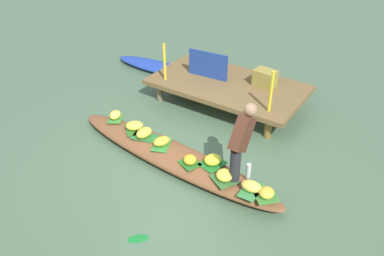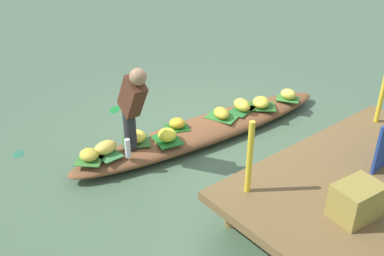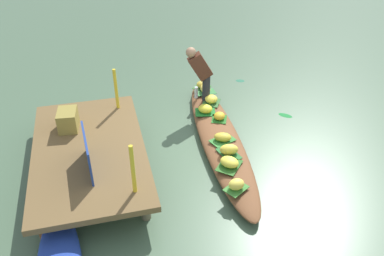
% 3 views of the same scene
% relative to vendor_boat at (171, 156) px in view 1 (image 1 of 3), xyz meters
% --- Properties ---
extents(canal_water, '(40.00, 40.00, 0.00)m').
position_rel_vendor_boat_xyz_m(canal_water, '(0.00, 0.00, -0.12)').
color(canal_water, '#4A664B').
rests_on(canal_water, ground).
extents(dock_platform, '(3.20, 1.80, 0.48)m').
position_rel_vendor_boat_xyz_m(dock_platform, '(-0.22, 2.33, 0.30)').
color(dock_platform, brown).
rests_on(dock_platform, ground).
extents(vendor_boat, '(4.30, 1.01, 0.24)m').
position_rel_vendor_boat_xyz_m(vendor_boat, '(0.00, 0.00, 0.00)').
color(vendor_boat, brown).
rests_on(vendor_boat, ground).
extents(moored_boat, '(2.65, 0.66, 0.20)m').
position_rel_vendor_boat_xyz_m(moored_boat, '(-2.42, 2.82, -0.02)').
color(moored_boat, '#233FA5').
rests_on(moored_boat, ground).
extents(leaf_mat_0, '(0.54, 0.53, 0.01)m').
position_rel_vendor_boat_xyz_m(leaf_mat_0, '(-0.93, 0.14, 0.13)').
color(leaf_mat_0, '#2E6723').
rests_on(leaf_mat_0, vendor_boat).
extents(banana_bunch_0, '(0.40, 0.39, 0.15)m').
position_rel_vendor_boat_xyz_m(banana_bunch_0, '(-0.93, 0.14, 0.20)').
color(banana_bunch_0, yellow).
rests_on(banana_bunch_0, vendor_boat).
extents(leaf_mat_1, '(0.50, 0.37, 0.01)m').
position_rel_vendor_boat_xyz_m(leaf_mat_1, '(-0.62, 0.05, 0.13)').
color(leaf_mat_1, '#286A2F').
rests_on(leaf_mat_1, vendor_boat).
extents(banana_bunch_1, '(0.26, 0.34, 0.18)m').
position_rel_vendor_boat_xyz_m(banana_bunch_1, '(-0.62, 0.05, 0.21)').
color(banana_bunch_1, yellow).
rests_on(banana_bunch_1, vendor_boat).
extents(leaf_mat_2, '(0.39, 0.38, 0.01)m').
position_rel_vendor_boat_xyz_m(leaf_mat_2, '(0.47, -0.13, 0.13)').
color(leaf_mat_2, '#246D22').
rests_on(leaf_mat_2, vendor_boat).
extents(banana_bunch_2, '(0.31, 0.31, 0.14)m').
position_rel_vendor_boat_xyz_m(banana_bunch_2, '(0.47, -0.13, 0.19)').
color(banana_bunch_2, gold).
rests_on(banana_bunch_2, vendor_boat).
extents(leaf_mat_3, '(0.40, 0.45, 0.01)m').
position_rel_vendor_boat_xyz_m(leaf_mat_3, '(0.78, 0.06, 0.13)').
color(leaf_mat_3, '#1F7128').
rests_on(leaf_mat_3, vendor_boat).
extents(banana_bunch_3, '(0.36, 0.37, 0.16)m').
position_rel_vendor_boat_xyz_m(banana_bunch_3, '(0.78, 0.06, 0.20)').
color(banana_bunch_3, yellow).
rests_on(banana_bunch_3, vendor_boat).
extents(leaf_mat_4, '(0.41, 0.50, 0.01)m').
position_rel_vendor_boat_xyz_m(leaf_mat_4, '(-0.22, 0.03, 0.13)').
color(leaf_mat_4, '#348132').
rests_on(leaf_mat_4, vendor_boat).
extents(banana_bunch_4, '(0.31, 0.36, 0.14)m').
position_rel_vendor_boat_xyz_m(banana_bunch_4, '(-0.22, 0.03, 0.20)').
color(banana_bunch_4, gold).
rests_on(banana_bunch_4, vendor_boat).
extents(leaf_mat_5, '(0.40, 0.43, 0.01)m').
position_rel_vendor_boat_xyz_m(leaf_mat_5, '(-1.48, 0.22, 0.13)').
color(leaf_mat_5, '#3D8231').
rests_on(leaf_mat_5, vendor_boat).
extents(banana_bunch_5, '(0.24, 0.28, 0.16)m').
position_rel_vendor_boat_xyz_m(banana_bunch_5, '(-1.48, 0.22, 0.21)').
color(banana_bunch_5, '#F0D94F').
rests_on(banana_bunch_5, vendor_boat).
extents(leaf_mat_6, '(0.48, 0.46, 0.01)m').
position_rel_vendor_boat_xyz_m(leaf_mat_6, '(1.12, -0.16, 0.13)').
color(leaf_mat_6, '#34682F').
rests_on(leaf_mat_6, vendor_boat).
extents(banana_bunch_6, '(0.36, 0.36, 0.16)m').
position_rel_vendor_boat_xyz_m(banana_bunch_6, '(1.12, -0.16, 0.20)').
color(banana_bunch_6, yellow).
rests_on(banana_bunch_6, vendor_boat).
extents(leaf_mat_7, '(0.28, 0.44, 0.01)m').
position_rel_vendor_boat_xyz_m(leaf_mat_7, '(1.57, -0.16, 0.13)').
color(leaf_mat_7, '#398142').
rests_on(leaf_mat_7, vendor_boat).
extents(banana_bunch_7, '(0.32, 0.22, 0.16)m').
position_rel_vendor_boat_xyz_m(banana_bunch_7, '(1.57, -0.16, 0.20)').
color(banana_bunch_7, '#F9D554').
rests_on(banana_bunch_7, vendor_boat).
extents(leaf_mat_8, '(0.45, 0.45, 0.01)m').
position_rel_vendor_boat_xyz_m(leaf_mat_8, '(1.80, -0.15, 0.13)').
color(leaf_mat_8, '#3D7E32').
rests_on(leaf_mat_8, vendor_boat).
extents(banana_bunch_8, '(0.29, 0.30, 0.14)m').
position_rel_vendor_boat_xyz_m(banana_bunch_8, '(1.80, -0.15, 0.20)').
color(banana_bunch_8, gold).
rests_on(banana_bunch_8, vendor_boat).
extents(vendor_person, '(0.22, 0.54, 1.18)m').
position_rel_vendor_boat_xyz_m(vendor_person, '(1.25, 0.04, 0.80)').
color(vendor_person, '#28282D').
rests_on(vendor_person, vendor_boat).
extents(water_bottle, '(0.07, 0.07, 0.25)m').
position_rel_vendor_boat_xyz_m(water_bottle, '(1.40, 0.09, 0.24)').
color(water_bottle, silver).
rests_on(water_bottle, vendor_boat).
extents(market_banner, '(0.91, 0.09, 0.57)m').
position_rel_vendor_boat_xyz_m(market_banner, '(-0.72, 2.33, 0.65)').
color(market_banner, navy).
rests_on(market_banner, dock_platform).
extents(railing_post_west, '(0.06, 0.06, 0.80)m').
position_rel_vendor_boat_xyz_m(railing_post_west, '(-1.42, 1.73, 0.76)').
color(railing_post_west, yellow).
rests_on(railing_post_west, dock_platform).
extents(railing_post_east, '(0.06, 0.06, 0.80)m').
position_rel_vendor_boat_xyz_m(railing_post_east, '(0.98, 1.73, 0.76)').
color(railing_post_east, yellow).
rests_on(railing_post_east, dock_platform).
extents(produce_crate, '(0.47, 0.36, 0.35)m').
position_rel_vendor_boat_xyz_m(produce_crate, '(0.48, 2.63, 0.53)').
color(produce_crate, olive).
rests_on(produce_crate, dock_platform).
extents(drifting_plant_1, '(0.31, 0.31, 0.01)m').
position_rel_vendor_boat_xyz_m(drifting_plant_1, '(0.63, -1.62, -0.12)').
color(drifting_plant_1, '#19782F').
rests_on(drifting_plant_1, ground).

